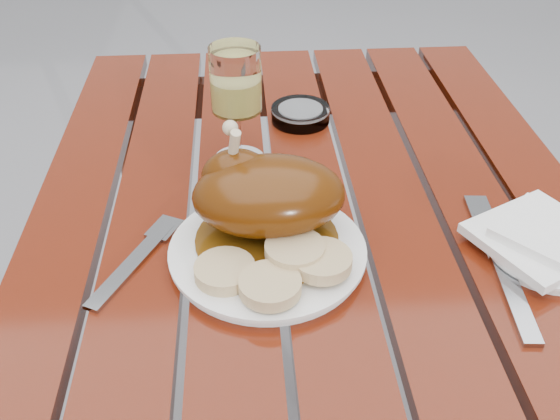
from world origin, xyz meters
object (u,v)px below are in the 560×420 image
object	(u,v)px
side_plate	(548,250)
wine_glass	(237,107)
table	(309,390)
dinner_plate	(268,252)
ashtray	(300,114)

from	to	relation	value
side_plate	wine_glass	bearing A→B (deg)	147.14
table	side_plate	size ratio (longest dim) A/B	7.43
wine_glass	side_plate	world-z (taller)	wine_glass
dinner_plate	wine_glass	distance (m)	0.25
wine_glass	ashtray	bearing A→B (deg)	48.73
dinner_plate	ashtray	distance (m)	0.37
ashtray	side_plate	bearing A→B (deg)	-53.03
wine_glass	side_plate	distance (m)	0.48
wine_glass	ashtray	distance (m)	0.18
dinner_plate	wine_glass	bearing A→B (deg)	97.83
table	ashtray	world-z (taller)	ashtray
table	side_plate	bearing A→B (deg)	-17.43
dinner_plate	ashtray	xyz separation A→B (m)	(0.08, 0.36, 0.00)
side_plate	ashtray	bearing A→B (deg)	126.97
side_plate	ashtray	distance (m)	0.47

